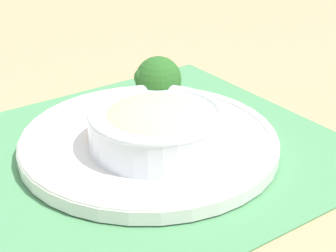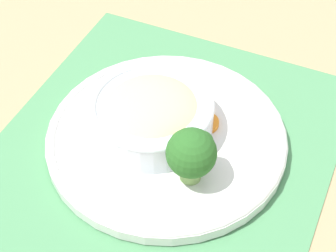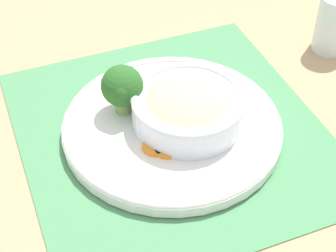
{
  "view_description": "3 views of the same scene",
  "coord_description": "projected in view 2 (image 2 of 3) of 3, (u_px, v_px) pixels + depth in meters",
  "views": [
    {
      "loc": [
        -0.37,
        -0.48,
        0.34
      ],
      "look_at": [
        0.01,
        -0.02,
        0.04
      ],
      "focal_mm": 60.0,
      "sensor_mm": 36.0,
      "label": 1
    },
    {
      "loc": [
        0.47,
        0.17,
        0.57
      ],
      "look_at": [
        0.01,
        0.01,
        0.05
      ],
      "focal_mm": 60.0,
      "sensor_mm": 36.0,
      "label": 2
    },
    {
      "loc": [
        -0.53,
        0.26,
        0.57
      ],
      "look_at": [
        -0.02,
        0.01,
        0.03
      ],
      "focal_mm": 60.0,
      "sensor_mm": 36.0,
      "label": 3
    }
  ],
  "objects": [
    {
      "name": "broccoli_floret",
      "position": [
        192.0,
        154.0,
        0.66
      ],
      "size": [
        0.06,
        0.06,
        0.08
      ],
      "color": "#759E51",
      "rests_on": "plate"
    },
    {
      "name": "carrot_slice_far",
      "position": [
        189.0,
        109.0,
        0.77
      ],
      "size": [
        0.04,
        0.04,
        0.01
      ],
      "color": "orange",
      "rests_on": "plate"
    },
    {
      "name": "bowl",
      "position": [
        152.0,
        113.0,
        0.73
      ],
      "size": [
        0.16,
        0.16,
        0.06
      ],
      "color": "silver",
      "rests_on": "plate"
    },
    {
      "name": "plate",
      "position": [
        167.0,
        137.0,
        0.74
      ],
      "size": [
        0.32,
        0.32,
        0.02
      ],
      "color": "white",
      "rests_on": "placemat"
    },
    {
      "name": "ground_plane",
      "position": [
        167.0,
        144.0,
        0.75
      ],
      "size": [
        4.0,
        4.0,
        0.0
      ],
      "primitive_type": "plane",
      "color": "tan"
    },
    {
      "name": "placemat",
      "position": [
        167.0,
        143.0,
        0.75
      ],
      "size": [
        0.49,
        0.46,
        0.0
      ],
      "color": "#4C8C59",
      "rests_on": "ground_plane"
    },
    {
      "name": "carrot_slice_middle",
      "position": [
        198.0,
        115.0,
        0.76
      ],
      "size": [
        0.04,
        0.04,
        0.01
      ],
      "color": "orange",
      "rests_on": "plate"
    },
    {
      "name": "carrot_slice_near",
      "position": [
        205.0,
        123.0,
        0.75
      ],
      "size": [
        0.04,
        0.04,
        0.01
      ],
      "color": "orange",
      "rests_on": "plate"
    }
  ]
}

